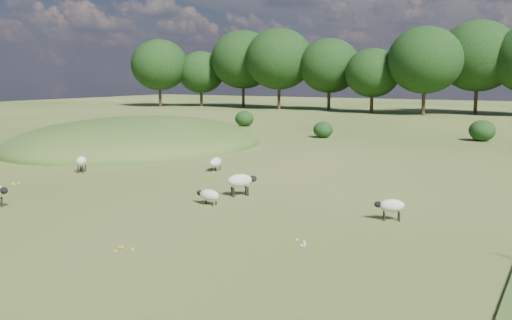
{
  "coord_description": "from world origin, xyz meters",
  "views": [
    {
      "loc": [
        14.74,
        -18.43,
        4.83
      ],
      "look_at": [
        2.0,
        4.0,
        1.0
      ],
      "focal_mm": 40.0,
      "sensor_mm": 36.0,
      "label": 1
    }
  ],
  "objects_px": {
    "sheep_3": "(241,181)",
    "sheep_6": "(82,161)",
    "sheep_1": "(391,206)",
    "sheep_5": "(216,162)",
    "sheep_2": "(209,195)"
  },
  "relations": [
    {
      "from": "sheep_1",
      "to": "sheep_5",
      "type": "relative_size",
      "value": 0.85
    },
    {
      "from": "sheep_3",
      "to": "sheep_2",
      "type": "bearing_deg",
      "value": -147.18
    },
    {
      "from": "sheep_2",
      "to": "sheep_5",
      "type": "distance_m",
      "value": 7.73
    },
    {
      "from": "sheep_2",
      "to": "sheep_3",
      "type": "xyz_separation_m",
      "value": [
        0.24,
        1.94,
        0.26
      ]
    },
    {
      "from": "sheep_1",
      "to": "sheep_5",
      "type": "distance_m",
      "value": 12.07
    },
    {
      "from": "sheep_6",
      "to": "sheep_2",
      "type": "bearing_deg",
      "value": -139.04
    },
    {
      "from": "sheep_2",
      "to": "sheep_3",
      "type": "height_order",
      "value": "sheep_3"
    },
    {
      "from": "sheep_1",
      "to": "sheep_2",
      "type": "relative_size",
      "value": 1.01
    },
    {
      "from": "sheep_2",
      "to": "sheep_5",
      "type": "relative_size",
      "value": 0.84
    },
    {
      "from": "sheep_2",
      "to": "sheep_3",
      "type": "relative_size",
      "value": 0.86
    },
    {
      "from": "sheep_3",
      "to": "sheep_6",
      "type": "height_order",
      "value": "sheep_3"
    },
    {
      "from": "sheep_5",
      "to": "sheep_6",
      "type": "xyz_separation_m",
      "value": [
        -5.63,
        -3.68,
        0.13
      ]
    },
    {
      "from": "sheep_2",
      "to": "sheep_5",
      "type": "xyz_separation_m",
      "value": [
        -4.06,
        6.58,
        0.06
      ]
    },
    {
      "from": "sheep_2",
      "to": "sheep_6",
      "type": "distance_m",
      "value": 10.12
    },
    {
      "from": "sheep_6",
      "to": "sheep_3",
      "type": "bearing_deg",
      "value": -127.9
    }
  ]
}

